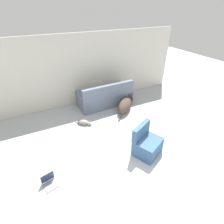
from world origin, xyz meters
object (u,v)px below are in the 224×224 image
Objects in this scene: cat at (84,122)px; side_chair at (147,144)px; laptop_open at (49,180)px; couch at (105,97)px; dog at (126,104)px.

side_chair is (1.03, -1.86, 0.20)m from cat.
cat is 2.13m from side_chair.
couch is at bearing 32.72° from laptop_open.
cat is at bearing 143.20° from dog.
laptop_open is at bearing 167.79° from dog.
side_chair reaches higher than laptop_open.
laptop_open is (-2.99, -1.95, -0.12)m from dog.
cat is at bearing 93.83° from side_chair.
cat is at bearing 35.51° from couch.
dog is at bearing 50.73° from cat.
laptop_open is at bearing 43.83° from couch.
dog is at bearing 48.72° from side_chair.
couch is at bearing 63.06° from side_chair.
dog is 1.44× the size of side_chair.
side_chair is at bearing 85.78° from couch.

